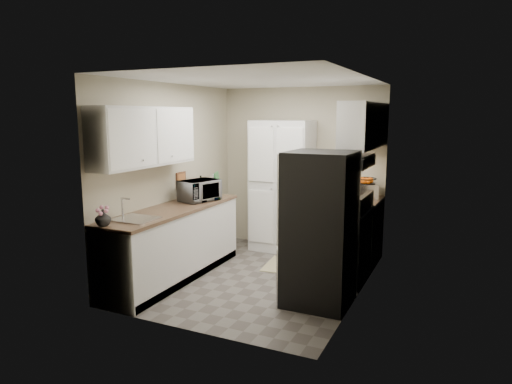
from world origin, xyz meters
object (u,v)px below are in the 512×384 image
Objects in this scene: pantry_cabinet at (282,186)px; toaster_oven at (367,191)px; electric_range at (341,243)px; refrigerator at (320,229)px; wine_bottle at (201,187)px; microwave at (199,190)px.

toaster_oven is at bearing -0.07° from pantry_cabinet.
pantry_cabinet reaches higher than electric_range.
wine_bottle is at bearing 157.60° from refrigerator.
microwave is (-1.91, -0.27, 0.59)m from electric_range.
toaster_oven is (0.12, 0.92, 0.55)m from electric_range.
refrigerator is 1.74m from toaster_oven.
refrigerator reaches higher than electric_range.
wine_bottle is (-0.17, 0.31, -0.01)m from microwave.
pantry_cabinet reaches higher than refrigerator.
toaster_oven is at bearing 82.88° from electric_range.
microwave is 1.44× the size of toaster_oven.
microwave is at bearing -172.01° from electric_range.
toaster_oven is (1.29, -0.00, 0.02)m from pantry_cabinet.
wine_bottle is (-2.08, 0.04, 0.58)m from electric_range.
electric_range is at bearing -1.20° from wine_bottle.
electric_range is 1.08m from toaster_oven.
wine_bottle is (-0.91, -0.88, 0.06)m from pantry_cabinet.
refrigerator is 6.19× the size of wine_bottle.
pantry_cabinet is at bearing 123.46° from refrigerator.
pantry_cabinet is 1.29m from toaster_oven.
wine_bottle is 2.37m from toaster_oven.
toaster_oven is at bearing 21.82° from wine_bottle.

